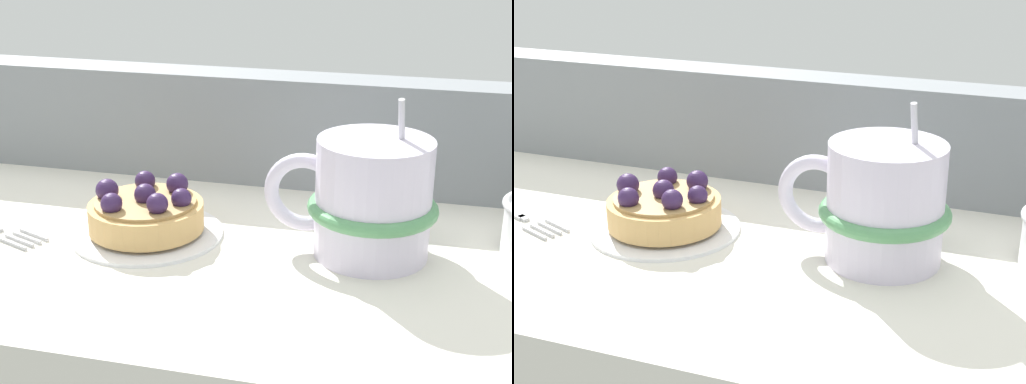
{
  "view_description": "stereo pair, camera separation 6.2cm",
  "coord_description": "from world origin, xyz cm",
  "views": [
    {
      "loc": [
        15.83,
        -55.31,
        26.51
      ],
      "look_at": [
        1.43,
        0.62,
        4.46
      ],
      "focal_mm": 54.76,
      "sensor_mm": 36.0,
      "label": 1
    },
    {
      "loc": [
        21.72,
        -53.45,
        26.51
      ],
      "look_at": [
        1.43,
        0.62,
        4.46
      ],
      "focal_mm": 54.76,
      "sensor_mm": 36.0,
      "label": 2
    }
  ],
  "objects": [
    {
      "name": "window_rail_back",
      "position": [
        0.0,
        15.83,
        5.27
      ],
      "size": [
        86.75,
        4.79,
        10.55
      ],
      "primitive_type": "cube",
      "color": "gray",
      "rests_on": "ground_plane"
    },
    {
      "name": "ground_plane",
      "position": [
        0.0,
        0.0,
        -2.18
      ],
      "size": [
        88.52,
        36.45,
        4.36
      ],
      "primitive_type": "cube",
      "color": "silver"
    },
    {
      "name": "dessert_plate",
      "position": [
        -7.78,
        0.35,
        0.28
      ],
      "size": [
        12.65,
        12.65,
        0.6
      ],
      "color": "white",
      "rests_on": "ground_plane"
    },
    {
      "name": "raspberry_tart",
      "position": [
        -7.8,
        0.36,
        2.1
      ],
      "size": [
        9.52,
        9.52,
        4.05
      ],
      "color": "tan",
      "rests_on": "dessert_plate"
    },
    {
      "name": "coffee_mug",
      "position": [
        10.36,
        0.89,
        4.62
      ],
      "size": [
        13.65,
        10.1,
        12.68
      ],
      "color": "silver",
      "rests_on": "ground_plane"
    }
  ]
}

